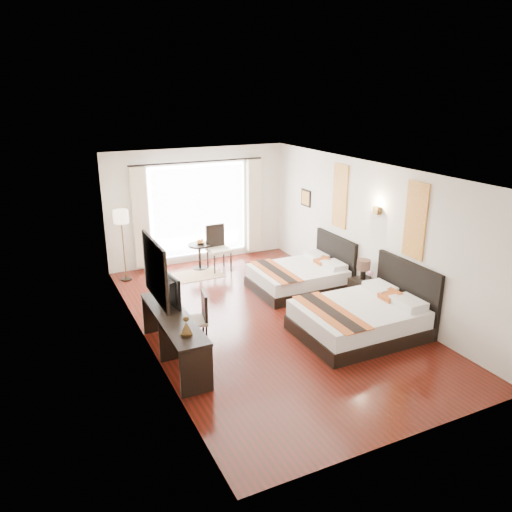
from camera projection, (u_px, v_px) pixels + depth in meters
name	position (u px, v px, depth m)	size (l,w,h in m)	color
floor	(267.00, 319.00, 9.38)	(4.50, 7.50, 0.01)	#351309
ceiling	(268.00, 170.00, 8.49)	(4.50, 7.50, 0.02)	white
wall_headboard	(369.00, 233.00, 9.85)	(0.01, 7.50, 2.80)	silver
wall_desk	(143.00, 266.00, 8.01)	(0.01, 7.50, 2.80)	silver
wall_window	(198.00, 206.00, 12.13)	(4.50, 0.01, 2.80)	silver
wall_entry	(415.00, 337.00, 5.73)	(4.50, 0.01, 2.80)	silver
window_glass	(199.00, 210.00, 12.15)	(2.40, 0.02, 2.20)	white
sheer_curtain	(199.00, 211.00, 12.10)	(2.30, 0.02, 2.10)	white
drape_left	(140.00, 218.00, 11.48)	(0.35, 0.14, 2.35)	beige
drape_right	(254.00, 206.00, 12.66)	(0.35, 0.14, 2.35)	beige
art_panel_near	(416.00, 221.00, 8.61)	(0.03, 0.50, 1.35)	#9A4116
art_panel_far	(340.00, 196.00, 10.55)	(0.03, 0.50, 1.35)	#9A4116
wall_sconce	(377.00, 211.00, 9.44)	(0.10, 0.14, 0.14)	#4F3A1C
mirror_frame	(155.00, 270.00, 7.41)	(0.04, 1.25, 0.95)	black
mirror_glass	(157.00, 270.00, 7.42)	(0.01, 1.12, 0.82)	white
bed_near	(363.00, 317.00, 8.73)	(2.13, 1.66, 1.20)	black
bed_far	(301.00, 276.00, 10.71)	(1.93, 1.51, 1.08)	black
nightstand	(364.00, 293.00, 9.91)	(0.44, 0.55, 0.53)	black
table_lamp	(364.00, 266.00, 9.82)	(0.27, 0.27, 0.42)	black
vase	(370.00, 281.00, 9.67)	(0.14, 0.14, 0.15)	black
console_desk	(174.00, 338.00, 7.87)	(0.50, 2.20, 0.76)	black
television	(163.00, 288.00, 8.15)	(0.89, 0.12, 0.52)	black
bronze_figurine	(186.00, 327.00, 7.12)	(0.17, 0.17, 0.26)	#4F3A1C
desk_chair	(195.00, 329.00, 8.38)	(0.50, 0.50, 0.92)	beige
floor_lamp	(121.00, 221.00, 10.85)	(0.33, 0.33, 1.62)	black
side_table	(200.00, 257.00, 11.89)	(0.54, 0.54, 0.62)	black
fruit_bowl	(201.00, 243.00, 11.78)	(0.23, 0.23, 0.06)	#432A18
window_chair	(219.00, 257.00, 11.84)	(0.51, 0.51, 1.07)	beige
jute_rug	(198.00, 275.00, 11.58)	(1.11, 0.76, 0.01)	tan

